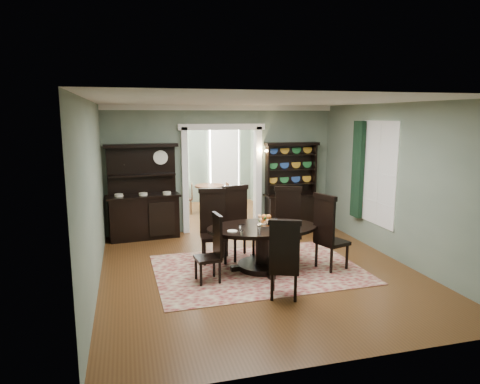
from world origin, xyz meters
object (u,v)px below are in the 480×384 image
object	(u,v)px
sideboard	(143,206)
welsh_dresser	(291,197)
dining_table	(262,240)
parlor_table	(209,194)

from	to	relation	value
sideboard	welsh_dresser	world-z (taller)	sideboard
dining_table	welsh_dresser	size ratio (longest dim) A/B	0.98
parlor_table	dining_table	bearing A→B (deg)	-89.69
dining_table	sideboard	distance (m)	3.31
parlor_table	sideboard	bearing A→B (deg)	-131.28
sideboard	parlor_table	distance (m)	2.97
welsh_dresser	parlor_table	distance (m)	2.76
dining_table	welsh_dresser	world-z (taller)	welsh_dresser
dining_table	welsh_dresser	bearing A→B (deg)	61.53
dining_table	sideboard	xyz separation A→B (m)	(-1.98, 2.65, 0.20)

